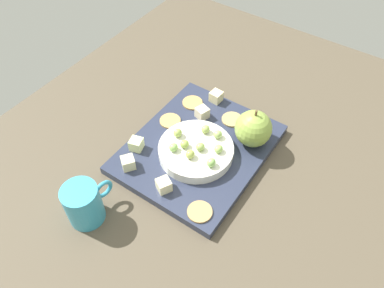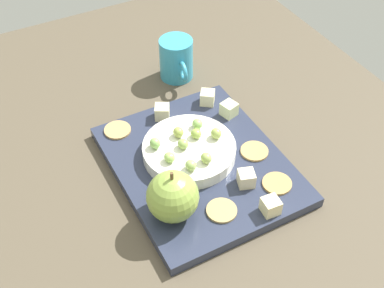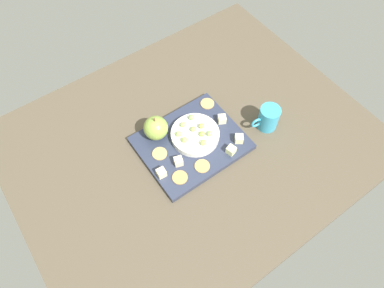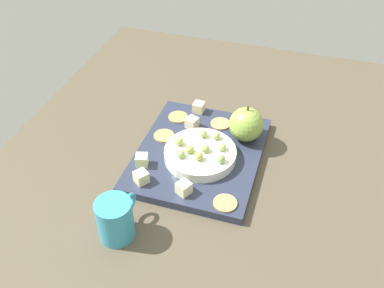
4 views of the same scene
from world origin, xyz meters
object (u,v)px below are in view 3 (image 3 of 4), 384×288
at_px(platter, 191,143).
at_px(cracker_2, 160,154).
at_px(cup, 268,118).
at_px(grape_6, 210,134).
at_px(grape_0, 192,117).
at_px(grape_8, 193,129).
at_px(grape_1, 202,134).
at_px(grape_2, 183,125).
at_px(cheese_cube_2, 178,161).
at_px(grape_7, 179,134).
at_px(cracker_3, 202,166).
at_px(grape_4, 203,143).
at_px(grape_3, 202,126).
at_px(cheese_cube_0, 161,173).
at_px(cheese_cube_3, 239,139).
at_px(serving_dish, 195,135).
at_px(grape_5, 185,140).
at_px(apple_whole, 156,128).
at_px(cheese_cube_4, 222,119).
at_px(cracker_1, 180,177).
at_px(cheese_cube_1, 231,150).
at_px(cracker_0, 207,104).

xyz_separation_m(platter, cracker_2, (-0.11, 0.02, 0.01)).
relative_size(cracker_2, cup, 0.48).
bearing_deg(grape_6, cup, -16.67).
relative_size(platter, grape_0, 16.65).
bearing_deg(grape_8, grape_1, -69.19).
relative_size(cracker_2, grape_2, 2.43).
bearing_deg(cheese_cube_2, grape_7, 54.69).
bearing_deg(cracker_3, cracker_2, 126.16).
distance_m(cracker_2, grape_8, 0.13).
xyz_separation_m(grape_4, grape_6, (0.04, 0.02, -0.00)).
bearing_deg(grape_1, grape_3, 55.86).
bearing_deg(grape_8, cheese_cube_2, -148.60).
bearing_deg(cheese_cube_0, grape_6, 5.64).
distance_m(cheese_cube_3, grape_3, 0.13).
distance_m(grape_3, grape_8, 0.03).
bearing_deg(cup, grape_2, 150.94).
relative_size(platter, grape_2, 16.65).
distance_m(grape_2, grape_4, 0.09).
xyz_separation_m(serving_dish, grape_6, (0.03, -0.03, 0.02)).
bearing_deg(grape_5, grape_6, -18.65).
bearing_deg(grape_7, serving_dish, -24.96).
relative_size(cracker_3, grape_5, 2.43).
relative_size(grape_6, grape_7, 1.00).
height_order(apple_whole, cracker_3, apple_whole).
bearing_deg(grape_2, grape_0, 10.70).
height_order(cheese_cube_4, grape_7, grape_7).
xyz_separation_m(grape_2, grape_8, (0.02, -0.03, 0.00)).
xyz_separation_m(serving_dish, cracker_1, (-0.12, -0.09, -0.01)).
height_order(apple_whole, cheese_cube_3, apple_whole).
relative_size(cheese_cube_2, grape_4, 1.31).
bearing_deg(grape_7, grape_3, -13.40).
height_order(cheese_cube_3, cup, cup).
bearing_deg(cheese_cube_1, cheese_cube_3, 21.10).
bearing_deg(cheese_cube_3, grape_6, 139.94).
xyz_separation_m(cheese_cube_1, cheese_cube_3, (0.05, 0.02, 0.00)).
distance_m(cracker_1, grape_1, 0.16).
height_order(grape_0, grape_2, grape_0).
xyz_separation_m(cracker_1, grape_4, (0.12, 0.04, 0.03)).
relative_size(grape_0, grape_1, 1.00).
xyz_separation_m(grape_5, grape_6, (0.08, -0.03, -0.00)).
distance_m(cracker_0, cracker_1, 0.30).
bearing_deg(cheese_cube_2, cup, -7.31).
relative_size(cheese_cube_3, grape_4, 1.31).
height_order(serving_dish, grape_2, grape_2).
xyz_separation_m(platter, grape_8, (0.02, 0.02, 0.04)).
relative_size(platter, apple_whole, 4.13).
height_order(cheese_cube_4, cracker_2, cheese_cube_4).
bearing_deg(cheese_cube_2, grape_4, 0.46).
bearing_deg(grape_7, grape_6, -34.54).
bearing_deg(grape_4, grape_1, 60.48).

